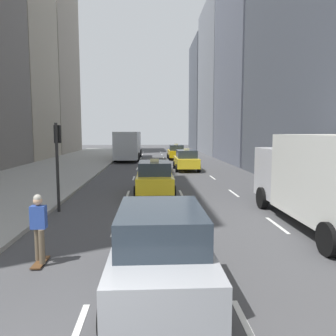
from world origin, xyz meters
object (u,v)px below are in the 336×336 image
(taxi_lead, at_px, (186,160))
(box_truck, at_px, (329,179))
(sedan_black_near, at_px, (161,250))
(taxi_second, at_px, (154,177))
(skateboarder, at_px, (39,226))
(city_bus, at_px, (129,144))
(taxi_third, at_px, (176,152))
(traffic_light_pole, at_px, (57,152))

(taxi_lead, bearing_deg, box_truck, -80.74)
(taxi_lead, relative_size, sedan_black_near, 1.00)
(taxi_second, relative_size, box_truck, 0.52)
(sedan_black_near, distance_m, skateboarder, 3.34)
(skateboarder, bearing_deg, sedan_black_near, -29.32)
(city_bus, relative_size, box_truck, 1.38)
(taxi_third, distance_m, traffic_light_pole, 26.10)
(taxi_third, bearing_deg, city_bus, 175.03)
(taxi_third, xyz_separation_m, city_bus, (-5.61, 0.49, 0.91))
(taxi_second, relative_size, taxi_third, 1.00)
(taxi_lead, xyz_separation_m, taxi_third, (0.00, 11.18, 0.00))
(skateboarder, bearing_deg, traffic_light_pole, 100.68)
(sedan_black_near, relative_size, skateboarder, 2.53)
(box_truck, height_order, skateboarder, box_truck)
(taxi_lead, relative_size, taxi_third, 1.00)
(taxi_second, relative_size, traffic_light_pole, 1.22)
(taxi_lead, distance_m, taxi_third, 11.18)
(taxi_second, xyz_separation_m, taxi_third, (2.80, 21.70, 0.00))
(skateboarder, bearing_deg, city_bus, 89.82)
(taxi_third, bearing_deg, sedan_black_near, -94.95)
(skateboarder, bearing_deg, taxi_lead, 73.68)
(taxi_lead, bearing_deg, city_bus, 115.68)
(box_truck, bearing_deg, taxi_lead, 99.26)
(taxi_lead, distance_m, taxi_second, 10.89)
(taxi_third, bearing_deg, taxi_lead, -90.00)
(taxi_lead, distance_m, box_truck, 17.42)
(city_bus, height_order, traffic_light_pole, traffic_light_pole)
(taxi_third, distance_m, box_truck, 28.51)
(city_bus, bearing_deg, sedan_black_near, -85.10)
(taxi_lead, distance_m, skateboarder, 20.32)
(skateboarder, relative_size, traffic_light_pole, 0.48)
(taxi_second, bearing_deg, skateboarder, -107.95)
(city_bus, xyz_separation_m, box_truck, (8.41, -28.85, -0.08))
(traffic_light_pole, bearing_deg, skateboarder, -79.32)
(taxi_second, bearing_deg, box_truck, -49.93)
(traffic_light_pole, bearing_deg, taxi_second, 41.19)
(sedan_black_near, height_order, skateboarder, sedan_black_near)
(city_bus, height_order, box_truck, city_bus)
(taxi_third, height_order, sedan_black_near, taxi_third)
(sedan_black_near, bearing_deg, taxi_lead, 82.45)
(box_truck, distance_m, skateboarder, 8.85)
(taxi_lead, height_order, skateboarder, taxi_lead)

